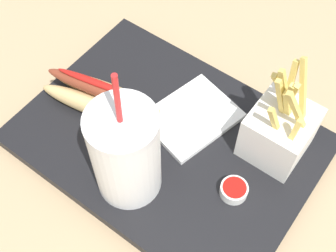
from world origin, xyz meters
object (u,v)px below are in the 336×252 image
(hot_dog_1, at_px, (100,97))
(napkin_stack, at_px, (192,117))
(soda_cup, at_px, (124,152))
(ketchup_cup_1, at_px, (234,190))
(fries_basket, at_px, (279,130))

(hot_dog_1, xyz_separation_m, napkin_stack, (0.13, 0.07, -0.02))
(soda_cup, xyz_separation_m, napkin_stack, (0.01, 0.14, -0.07))
(ketchup_cup_1, height_order, napkin_stack, ketchup_cup_1)
(hot_dog_1, bearing_deg, ketchup_cup_1, -0.70)
(soda_cup, bearing_deg, ketchup_cup_1, 28.49)
(soda_cup, bearing_deg, napkin_stack, 84.84)
(soda_cup, distance_m, ketchup_cup_1, 0.16)
(soda_cup, relative_size, napkin_stack, 1.75)
(fries_basket, height_order, ketchup_cup_1, fries_basket)
(napkin_stack, bearing_deg, ketchup_cup_1, -30.22)
(ketchup_cup_1, xyz_separation_m, napkin_stack, (-0.12, 0.07, -0.01))
(soda_cup, xyz_separation_m, hot_dog_1, (-0.11, 0.07, -0.05))
(soda_cup, distance_m, napkin_stack, 0.16)
(fries_basket, bearing_deg, ketchup_cup_1, -94.79)
(soda_cup, distance_m, fries_basket, 0.22)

